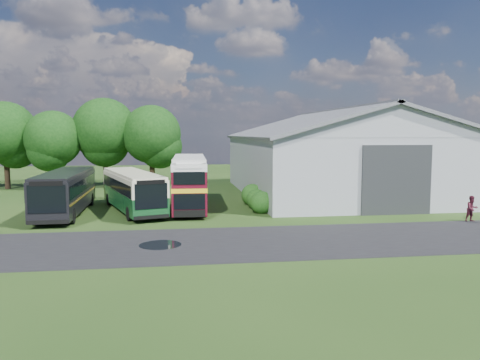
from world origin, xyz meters
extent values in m
plane|color=#1B3510|center=(0.00, 0.00, 0.00)|extent=(120.00, 120.00, 0.00)
cube|color=black|center=(3.00, -3.00, 0.00)|extent=(60.00, 8.00, 0.02)
cylinder|color=black|center=(-1.50, -3.00, 0.00)|extent=(2.20, 2.20, 0.01)
cube|color=gray|center=(15.00, 16.00, 2.75)|extent=(18.00, 24.00, 5.50)
cube|color=#2D3033|center=(15.00, 3.92, 2.50)|extent=(5.20, 0.18, 5.00)
cylinder|color=black|center=(-18.00, 24.50, 1.71)|extent=(0.56, 0.56, 3.42)
sphere|color=black|center=(-18.00, 24.50, 5.89)|extent=(6.46, 6.46, 6.46)
cylinder|color=black|center=(-13.00, 23.50, 1.53)|extent=(0.56, 0.56, 3.06)
sphere|color=black|center=(-13.00, 23.50, 5.27)|extent=(5.78, 5.78, 5.78)
cylinder|color=black|center=(-8.00, 24.80, 1.80)|extent=(0.56, 0.56, 3.60)
sphere|color=black|center=(-8.00, 24.80, 6.20)|extent=(6.80, 6.80, 6.80)
cylinder|color=black|center=(-3.00, 23.80, 1.66)|extent=(0.56, 0.56, 3.31)
sphere|color=black|center=(-3.00, 23.80, 5.70)|extent=(6.26, 6.26, 6.26)
sphere|color=#194714|center=(5.60, 6.00, 0.00)|extent=(1.70, 1.70, 1.70)
sphere|color=#194714|center=(5.60, 8.00, 0.00)|extent=(1.60, 1.60, 1.60)
sphere|color=#194714|center=(5.60, 10.00, 0.00)|extent=(1.80, 1.80, 1.80)
cube|color=#103A1B|center=(-3.78, 8.10, 1.62)|extent=(5.57, 10.97, 2.66)
cube|color=#4D0B19|center=(0.44, 8.18, 2.18)|extent=(2.76, 9.57, 3.79)
cube|color=black|center=(-8.46, 7.56, 1.69)|extent=(2.79, 11.20, 2.77)
imported|color=#431522|center=(18.70, 0.68, 0.85)|extent=(0.87, 0.70, 1.71)
camera|label=1|loc=(-0.79, -27.27, 5.82)|focal=35.00mm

